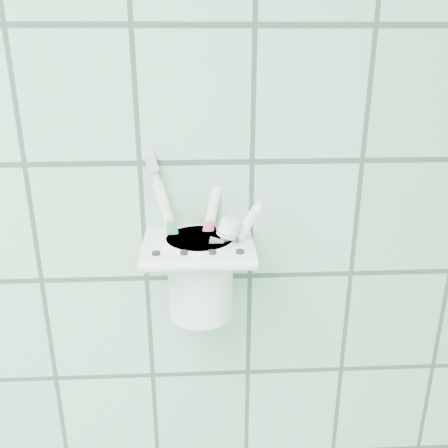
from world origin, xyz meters
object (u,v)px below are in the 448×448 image
toothbrush_pink (193,234)px  toothbrush_blue (190,237)px  toothbrush_orange (193,233)px  toothpaste_tube (197,260)px  cup (200,274)px  holder_bracket (198,248)px

toothbrush_pink → toothbrush_blue: (-0.00, -0.01, -0.00)m
toothbrush_orange → toothpaste_tube: 0.04m
toothbrush_pink → toothpaste_tube: bearing=-84.3°
cup → toothbrush_pink: bearing=-162.4°
toothbrush_blue → toothbrush_orange: size_ratio=1.06×
toothbrush_blue → toothpaste_tube: toothbrush_blue is taller
cup → toothpaste_tube: 0.03m
holder_bracket → cup: (0.00, 0.00, -0.04)m
toothbrush_orange → toothpaste_tube: size_ratio=1.34×
holder_bracket → toothbrush_pink: size_ratio=0.65×
toothpaste_tube → holder_bracket: bearing=86.1°
toothbrush_pink → toothbrush_orange: (-0.00, 0.01, -0.00)m
holder_bracket → toothpaste_tube: size_ratio=0.95×
holder_bracket → cup: 0.04m
holder_bracket → toothbrush_orange: toothbrush_orange is taller
cup → toothpaste_tube: bearing=-100.3°
toothbrush_pink → toothbrush_orange: 0.01m
holder_bracket → toothbrush_orange: 0.02m
holder_bracket → toothbrush_pink: (-0.01, 0.00, 0.02)m
toothbrush_blue → toothpaste_tube: (0.01, -0.01, -0.03)m
toothbrush_blue → toothbrush_orange: (0.00, 0.02, -0.00)m
toothbrush_blue → toothpaste_tube: 0.03m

